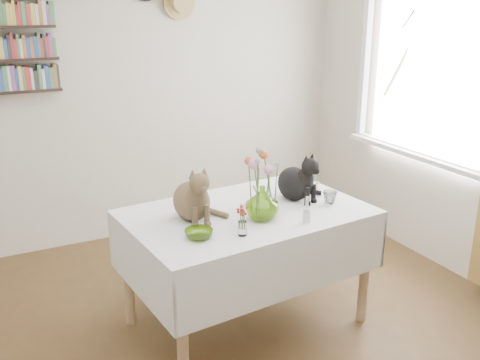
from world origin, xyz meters
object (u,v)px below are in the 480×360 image
black_cat (294,175)px  dining_table (247,240)px  flower_vase (262,203)px  tabby_cat (191,191)px

black_cat → dining_table: bearing=167.6°
flower_vase → black_cat: bearing=30.5°
tabby_cat → flower_vase: tabby_cat is taller
dining_table → tabby_cat: size_ratio=4.41×
dining_table → black_cat: black_cat is taller
black_cat → flower_vase: (-0.36, -0.21, -0.06)m
tabby_cat → flower_vase: (0.37, -0.20, -0.07)m
flower_vase → dining_table: bearing=96.8°
tabby_cat → flower_vase: bearing=-28.7°
tabby_cat → black_cat: (0.74, 0.01, -0.01)m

